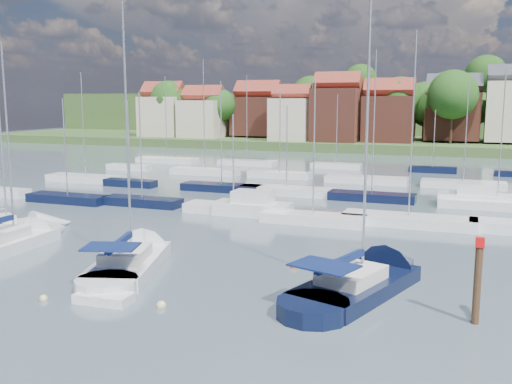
% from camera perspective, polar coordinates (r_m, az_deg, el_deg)
% --- Properties ---
extents(ground, '(260.00, 260.00, 0.00)m').
position_cam_1_polar(ground, '(68.92, 9.78, 0.49)').
color(ground, '#4B5B65').
rests_on(ground, ground).
extents(sailboat_left, '(3.37, 11.39, 15.36)m').
position_cam_1_polar(sailboat_left, '(44.33, -22.25, -4.44)').
color(sailboat_left, silver).
rests_on(sailboat_left, ground).
extents(sailboat_centre, '(6.95, 13.37, 17.50)m').
position_cam_1_polar(sailboat_centre, '(37.33, -11.82, -6.44)').
color(sailboat_centre, silver).
rests_on(sailboat_centre, ground).
extents(sailboat_navy, '(7.61, 14.01, 18.70)m').
position_cam_1_polar(sailboat_navy, '(33.03, 11.64, -8.51)').
color(sailboat_navy, black).
rests_on(sailboat_navy, ground).
extents(sailboat_far, '(7.12, 10.25, 13.54)m').
position_cam_1_polar(sailboat_far, '(48.41, -22.86, -3.39)').
color(sailboat_far, silver).
rests_on(sailboat_far, ground).
extents(tender, '(2.99, 1.54, 0.63)m').
position_cam_1_polar(tender, '(30.72, -14.98, -10.21)').
color(tender, silver).
rests_on(tender, ground).
extents(timber_piling, '(0.40, 0.40, 6.36)m').
position_cam_1_polar(timber_piling, '(28.70, 21.16, -10.18)').
color(timber_piling, '#4C331E').
rests_on(timber_piling, ground).
extents(buoy_b, '(0.43, 0.43, 0.43)m').
position_cam_1_polar(buoy_b, '(32.03, -20.45, -10.14)').
color(buoy_b, beige).
rests_on(buoy_b, ground).
extents(buoy_c, '(0.45, 0.45, 0.45)m').
position_cam_1_polar(buoy_c, '(33.75, -12.08, -8.76)').
color(buoy_c, '#D85914').
rests_on(buoy_c, ground).
extents(buoy_d, '(0.49, 0.49, 0.49)m').
position_cam_1_polar(buoy_d, '(29.53, -9.44, -11.32)').
color(buoy_d, beige).
rests_on(buoy_d, ground).
extents(buoy_e, '(0.49, 0.49, 0.49)m').
position_cam_1_polar(buoy_e, '(35.70, 3.79, -7.56)').
color(buoy_e, '#D85914').
rests_on(buoy_e, ground).
extents(marina_field, '(79.62, 41.41, 15.93)m').
position_cam_1_polar(marina_field, '(63.80, 10.65, 0.16)').
color(marina_field, silver).
rests_on(marina_field, ground).
extents(far_shore_town, '(212.46, 90.00, 22.27)m').
position_cam_1_polar(far_shore_town, '(160.07, 16.95, 6.78)').
color(far_shore_town, '#435B2D').
rests_on(far_shore_town, ground).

